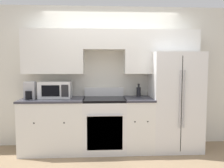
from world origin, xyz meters
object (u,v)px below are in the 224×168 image
Objects in this scene: refrigerator at (174,101)px; bottle at (139,91)px; microwave at (56,90)px; oven_range at (104,124)px.

bottle is at bearing 165.21° from refrigerator.
microwave is (-2.13, 0.04, 0.21)m from refrigerator.
microwave reaches higher than bottle.
oven_range is at bearing -177.93° from refrigerator.
oven_range is at bearing -161.83° from bottle.
oven_range is 0.63× the size of refrigerator.
microwave reaches higher than oven_range.
refrigerator is at bearing -14.79° from bottle.
microwave is (-0.86, 0.09, 0.61)m from oven_range.
refrigerator is 3.19× the size of microwave.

